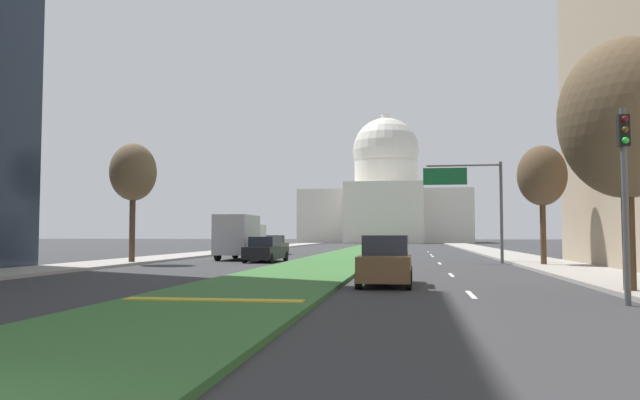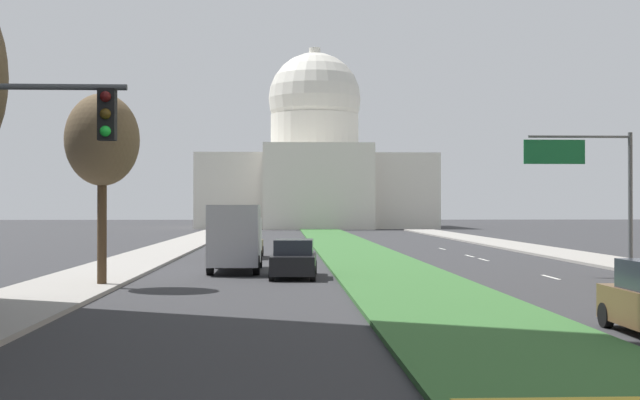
# 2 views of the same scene
# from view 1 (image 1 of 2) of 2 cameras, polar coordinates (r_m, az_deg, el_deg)

# --- Properties ---
(ground_plane) EXTENTS (280.06, 280.06, 0.00)m
(ground_plane) POSITION_cam_1_polar(r_m,az_deg,el_deg) (68.07, 4.22, -4.77)
(ground_plane) COLOR #333335
(grass_median) EXTENTS (5.29, 114.57, 0.14)m
(grass_median) POSITION_cam_1_polar(r_m,az_deg,el_deg) (61.73, 3.78, -4.87)
(grass_median) COLOR #386B33
(grass_median) RESTS_ON ground_plane
(median_curb_nose) EXTENTS (4.76, 0.50, 0.04)m
(median_curb_nose) POSITION_cam_1_polar(r_m,az_deg,el_deg) (16.08, -10.04, -9.28)
(median_curb_nose) COLOR gold
(median_curb_nose) RESTS_ON grass_median
(lane_dashes_right) EXTENTS (0.16, 47.16, 0.01)m
(lane_dashes_right) POSITION_cam_1_polar(r_m,az_deg,el_deg) (42.79, 11.00, -5.65)
(lane_dashes_right) COLOR silver
(lane_dashes_right) RESTS_ON ground_plane
(sidewalk_left) EXTENTS (4.00, 114.57, 0.15)m
(sidewalk_left) POSITION_cam_1_polar(r_m,az_deg,el_deg) (58.09, -9.85, -4.93)
(sidewalk_left) COLOR #9E9991
(sidewalk_left) RESTS_ON ground_plane
(sidewalk_right) EXTENTS (4.00, 114.57, 0.15)m
(sidewalk_right) POSITION_cam_1_polar(r_m,az_deg,el_deg) (55.75, 16.89, -4.92)
(sidewalk_right) COLOR #9E9991
(sidewalk_right) RESTS_ON ground_plane
(capitol_building) EXTENTS (35.00, 28.15, 27.94)m
(capitol_building) POSITION_cam_1_polar(r_m,az_deg,el_deg) (131.08, 6.25, 0.06)
(capitol_building) COLOR silver
(capitol_building) RESTS_ON ground_plane
(traffic_light_near_right) EXTENTS (0.28, 0.35, 5.20)m
(traffic_light_near_right) POSITION_cam_1_polar(r_m,az_deg,el_deg) (17.78, 26.84, 1.79)
(traffic_light_near_right) COLOR #515456
(traffic_light_near_right) RESTS_ON ground_plane
(overhead_guide_sign) EXTENTS (5.02, 0.20, 6.50)m
(overhead_guide_sign) POSITION_cam_1_polar(r_m,az_deg,el_deg) (40.09, 14.21, 0.82)
(overhead_guide_sign) COLOR #515456
(overhead_guide_sign) RESTS_ON ground_plane
(street_tree_right_near) EXTENTS (3.99, 3.99, 7.96)m
(street_tree_right_near) POSITION_cam_1_polar(r_m,az_deg,el_deg) (21.08, 26.89, 6.88)
(street_tree_right_near) COLOR #4C3823
(street_tree_right_near) RESTS_ON ground_plane
(street_tree_left_mid) EXTENTS (2.85, 2.85, 7.48)m
(street_tree_left_mid) POSITION_cam_1_polar(r_m,az_deg,el_deg) (39.14, -17.24, 2.45)
(street_tree_left_mid) COLOR #4C3823
(street_tree_left_mid) RESTS_ON ground_plane
(street_tree_right_mid) EXTENTS (2.76, 2.76, 6.93)m
(street_tree_right_mid) POSITION_cam_1_polar(r_m,az_deg,el_deg) (36.74, 20.24, 2.11)
(street_tree_right_mid) COLOR #4C3823
(street_tree_right_mid) RESTS_ON ground_plane
(sedan_lead_stopped) EXTENTS (1.92, 4.26, 1.82)m
(sedan_lead_stopped) POSITION_cam_1_polar(r_m,az_deg,el_deg) (22.20, 6.23, -5.85)
(sedan_lead_stopped) COLOR brown
(sedan_lead_stopped) RESTS_ON ground_plane
(sedan_midblock) EXTENTS (2.17, 4.76, 1.68)m
(sedan_midblock) POSITION_cam_1_polar(r_m,az_deg,el_deg) (40.39, -5.14, -4.73)
(sedan_midblock) COLOR black
(sedan_midblock) RESTS_ON ground_plane
(sedan_distant) EXTENTS (2.12, 4.40, 1.73)m
(sedan_distant) POSITION_cam_1_polar(r_m,az_deg,el_deg) (54.89, -4.46, -4.31)
(sedan_distant) COLOR brown
(sedan_distant) RESTS_ON ground_plane
(box_truck_delivery) EXTENTS (2.40, 6.40, 3.20)m
(box_truck_delivery) POSITION_cam_1_polar(r_m,az_deg,el_deg) (44.37, -7.55, -3.43)
(box_truck_delivery) COLOR silver
(box_truck_delivery) RESTS_ON ground_plane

